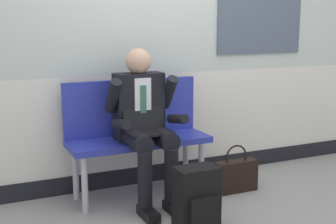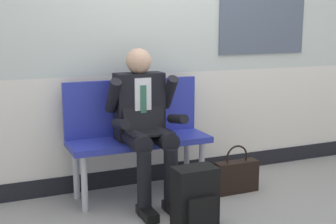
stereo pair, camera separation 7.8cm
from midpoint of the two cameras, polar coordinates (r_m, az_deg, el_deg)
name	(u,v)px [view 1 (the left image)]	position (r m, az deg, el deg)	size (l,w,h in m)	color
ground_plane	(187,197)	(3.91, 1.79, -10.67)	(18.00, 18.00, 0.00)	gray
station_wall	(161,30)	(4.14, -1.41, 10.29)	(6.61, 0.16, 2.80)	beige
bench_with_person	(136,129)	(3.85, -4.66, -2.11)	(1.19, 0.42, 0.98)	#28339E
person_seated	(145,122)	(3.64, -3.57, -1.21)	(0.57, 0.70, 1.25)	black
backpack	(197,199)	(3.26, 2.98, -10.92)	(0.30, 0.23, 0.46)	black
handbag	(236,175)	(4.02, 7.97, -7.90)	(0.39, 0.12, 0.42)	black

